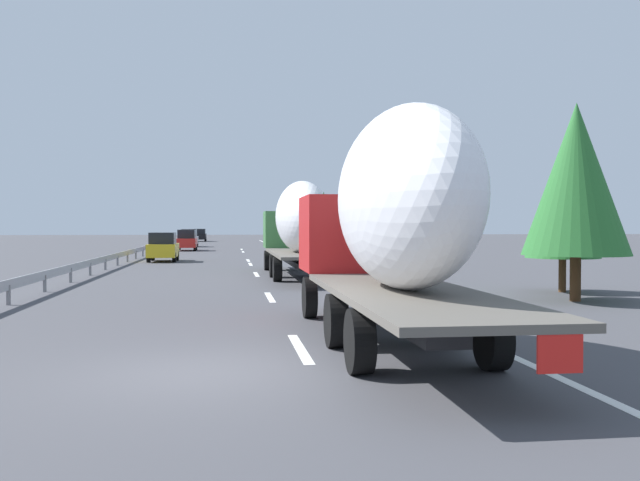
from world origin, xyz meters
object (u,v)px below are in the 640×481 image
(car_silver_hatch, at_px, (190,238))
(truck_lead, at_px, (298,224))
(truck_trailing, at_px, (390,217))
(road_sign, at_px, (322,230))
(car_black_suv, at_px, (200,235))
(car_red_compact, at_px, (187,240))
(car_yellow_coupe, at_px, (163,247))

(car_silver_hatch, bearing_deg, truck_lead, -171.09)
(truck_trailing, distance_m, road_sign, 32.88)
(truck_lead, bearing_deg, car_black_suv, 5.65)
(truck_trailing, xyz_separation_m, car_silver_hatch, (64.95, 7.38, -1.54))
(car_silver_hatch, relative_size, car_black_suv, 0.88)
(car_red_compact, distance_m, car_yellow_coupe, 19.81)
(car_black_suv, bearing_deg, truck_lead, -174.35)
(truck_trailing, xyz_separation_m, road_sign, (32.73, -3.10, -0.46))
(truck_trailing, height_order, road_sign, truck_trailing)
(road_sign, bearing_deg, truck_lead, 168.23)
(car_silver_hatch, distance_m, road_sign, 33.90)
(truck_trailing, xyz_separation_m, car_black_suv, (91.13, 7.24, -1.57))
(truck_trailing, relative_size, car_black_suv, 2.59)
(truck_lead, height_order, road_sign, truck_lead)
(truck_lead, height_order, car_silver_hatch, truck_lead)
(car_silver_hatch, height_order, car_yellow_coupe, car_silver_hatch)
(truck_lead, bearing_deg, car_yellow_coupe, 26.01)
(truck_trailing, relative_size, car_yellow_coupe, 3.00)
(car_silver_hatch, bearing_deg, car_red_compact, -178.08)
(car_yellow_coupe, bearing_deg, car_red_compact, -1.13)
(car_silver_hatch, relative_size, car_yellow_coupe, 1.01)
(truck_lead, xyz_separation_m, car_red_compact, (34.91, 6.97, -1.44))
(truck_lead, relative_size, car_red_compact, 3.34)
(car_red_compact, relative_size, car_black_suv, 0.90)
(car_red_compact, distance_m, car_silver_hatch, 12.20)
(car_red_compact, distance_m, road_sign, 22.44)
(car_black_suv, xyz_separation_m, road_sign, (-58.40, -10.34, 1.11))
(car_black_suv, height_order, car_yellow_coupe, car_yellow_coupe)
(car_black_suv, bearing_deg, car_red_compact, -179.60)
(truck_trailing, bearing_deg, car_yellow_coupe, 12.60)
(truck_trailing, height_order, car_silver_hatch, truck_trailing)
(car_silver_hatch, height_order, road_sign, road_sign)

